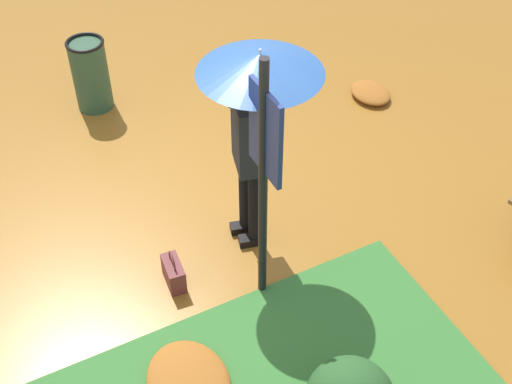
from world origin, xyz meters
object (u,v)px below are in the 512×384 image
info_sign_post (264,162)px  handbag (174,273)px  person_with_umbrella (255,101)px  trash_bin (91,74)px

info_sign_post → handbag: (-0.43, -0.64, -1.32)m
person_with_umbrella → info_sign_post: 0.60m
person_with_umbrella → trash_bin: bearing=-166.5°
person_with_umbrella → handbag: (0.12, -0.85, -1.42)m
person_with_umbrella → trash_bin: size_ratio=2.45×
person_with_umbrella → trash_bin: (-2.72, -0.65, -1.13)m
info_sign_post → handbag: bearing=-124.0°
info_sign_post → trash_bin: bearing=-172.3°
person_with_umbrella → info_sign_post: (0.55, -0.21, -0.11)m
person_with_umbrella → info_sign_post: bearing=-20.8°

